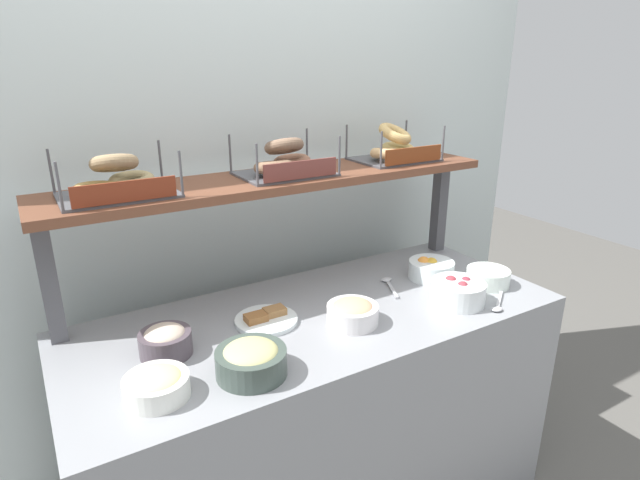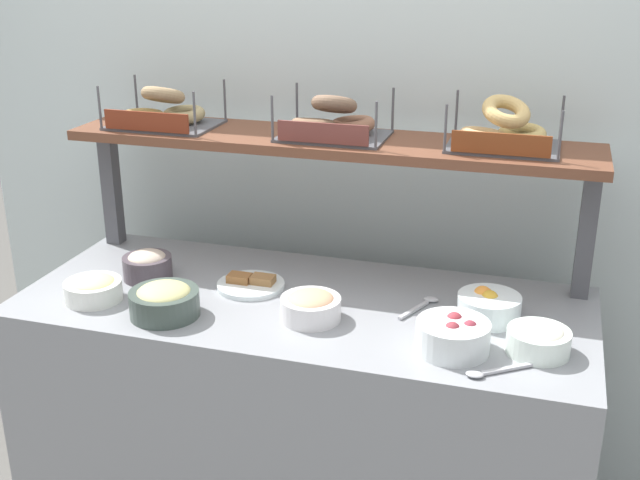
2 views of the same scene
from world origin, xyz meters
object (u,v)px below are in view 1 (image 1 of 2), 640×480
object	(u,v)px
serving_spoon_by_edge	(498,304)
bagel_basket_poppy	(284,162)
bowl_lox_spread	(353,312)
bowl_fruit_salad	(431,269)
bowl_tuna_salad	(165,341)
bowl_beet_salad	(458,292)
serving_plate_white	(266,319)
bagel_basket_sesame	(394,149)
bowl_egg_salad	(156,385)
bagel_basket_everything	(116,182)
serving_spoon_near_plate	(389,284)
bowl_hummus	(251,360)
bowl_cream_cheese	(488,275)

from	to	relation	value
serving_spoon_by_edge	bagel_basket_poppy	size ratio (longest dim) A/B	0.48
bowl_lox_spread	bowl_fruit_salad	size ratio (longest dim) A/B	0.96
bowl_tuna_salad	bowl_fruit_salad	size ratio (longest dim) A/B	0.86
bowl_lox_spread	bowl_beet_salad	bearing A→B (deg)	-9.34
serving_plate_white	bagel_basket_sesame	distance (m)	0.88
bowl_tuna_salad	bowl_fruit_salad	xyz separation A→B (m)	(1.05, 0.02, -0.01)
bowl_egg_salad	bagel_basket_poppy	bearing A→B (deg)	36.00
bagel_basket_sesame	bagel_basket_everything	bearing A→B (deg)	-178.76
serving_spoon_by_edge	serving_plate_white	bearing A→B (deg)	157.17
bowl_fruit_salad	serving_spoon_near_plate	bearing A→B (deg)	172.38
bowl_egg_salad	bowl_beet_salad	size ratio (longest dim) A/B	0.88
serving_spoon_near_plate	bowl_hummus	bearing A→B (deg)	-158.65
bowl_egg_salad	serving_spoon_by_edge	bearing A→B (deg)	-4.83
serving_spoon_near_plate	serving_spoon_by_edge	world-z (taller)	same
bowl_beet_salad	bagel_basket_sesame	world-z (taller)	bagel_basket_sesame
bowl_beet_salad	serving_plate_white	distance (m)	0.68
bowl_hummus	bowl_beet_salad	bearing A→B (deg)	2.10
bowl_egg_salad	bowl_tuna_salad	bearing A→B (deg)	68.42
bowl_hummus	bagel_basket_sesame	size ratio (longest dim) A/B	0.62
bowl_cream_cheese	bowl_lox_spread	bearing A→B (deg)	178.61
bowl_tuna_salad	bagel_basket_poppy	bearing A→B (deg)	25.19
serving_spoon_near_plate	serving_spoon_by_edge	distance (m)	0.40
serving_spoon_near_plate	bagel_basket_poppy	bearing A→B (deg)	148.75
bowl_egg_salad	bowl_cream_cheese	world-z (taller)	bowl_cream_cheese
bowl_fruit_salad	serving_spoon_near_plate	world-z (taller)	bowl_fruit_salad
bowl_egg_salad	bowl_lox_spread	bearing A→B (deg)	5.64
bowl_egg_salad	bowl_fruit_salad	xyz separation A→B (m)	(1.12, 0.21, 0.00)
bowl_fruit_salad	serving_plate_white	bearing A→B (deg)	179.65
bowl_cream_cheese	bowl_hummus	xyz separation A→B (m)	(-1.02, -0.08, 0.01)
serving_spoon_near_plate	bagel_basket_everything	bearing A→B (deg)	167.73
bowl_lox_spread	bagel_basket_poppy	size ratio (longest dim) A/B	0.53
bagel_basket_poppy	bowl_tuna_salad	bearing A→B (deg)	-154.81
serving_spoon_near_plate	bagel_basket_sesame	xyz separation A→B (m)	(0.17, 0.22, 0.47)
bowl_lox_spread	serving_spoon_by_edge	world-z (taller)	bowl_lox_spread
bowl_lox_spread	bowl_cream_cheese	size ratio (longest dim) A/B	1.05
serving_spoon_by_edge	bagel_basket_sesame	bearing A→B (deg)	94.89
bowl_cream_cheese	bagel_basket_everything	xyz separation A→B (m)	(-1.23, 0.38, 0.43)
bowl_lox_spread	bagel_basket_everything	size ratio (longest dim) A/B	0.51
bowl_tuna_salad	bowl_cream_cheese	xyz separation A→B (m)	(1.19, -0.14, -0.01)
bowl_cream_cheese	serving_plate_white	world-z (taller)	bowl_cream_cheese
serving_spoon_near_plate	bagel_basket_everything	size ratio (longest dim) A/B	0.49
bagel_basket_sesame	bowl_tuna_salad	bearing A→B (deg)	-165.59
serving_spoon_by_edge	bagel_basket_poppy	distance (m)	0.90
bowl_egg_salad	bowl_beet_salad	xyz separation A→B (m)	(1.06, -0.00, 0.01)
bagel_basket_everything	bagel_basket_sesame	size ratio (longest dim) A/B	1.05
bowl_fruit_salad	serving_spoon_by_edge	size ratio (longest dim) A/B	1.14
bowl_tuna_salad	serving_plate_white	bearing A→B (deg)	4.50
bagel_basket_everything	bagel_basket_sesame	xyz separation A→B (m)	(1.07, 0.02, 0.00)
bowl_fruit_salad	bagel_basket_poppy	world-z (taller)	bagel_basket_poppy
bowl_tuna_salad	bowl_egg_salad	world-z (taller)	bowl_tuna_salad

